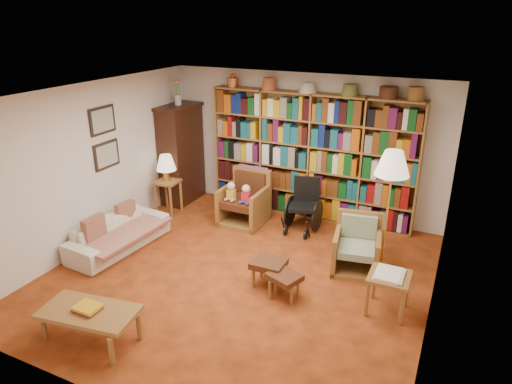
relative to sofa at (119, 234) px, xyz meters
The scene contains 23 objects.
floor 2.07m from the sofa, ahead, with size 5.00×5.00×0.00m, color #AA451A.
ceiling 3.05m from the sofa, ahead, with size 5.00×5.00×0.00m, color white.
wall_back 3.46m from the sofa, 51.73° to the left, with size 5.00×5.00×0.00m, color silver.
wall_front 3.31m from the sofa, 49.51° to the right, with size 5.00×5.00×0.00m, color silver.
wall_left 1.11m from the sofa, 167.61° to the left, with size 5.00×5.00×0.00m, color silver.
wall_right 4.66m from the sofa, ahead, with size 5.00×5.00×0.00m, color silver.
bookshelf 3.44m from the sofa, 47.18° to the left, with size 3.60×0.30×2.42m.
curio_cabinet 2.23m from the sofa, 95.58° to the left, with size 0.50×0.95×2.40m.
framed_pictures 1.50m from the sofa, 137.03° to the left, with size 0.03×0.52×0.97m.
sofa is the anchor object (origin of this frame).
sofa_throw 0.08m from the sofa, ahead, with size 0.81×1.51×0.04m, color beige.
cushion_left 0.43m from the sofa, 110.38° to the left, with size 0.11×0.35×0.35m, color maroon.
cushion_right 0.43m from the sofa, 110.38° to the right, with size 0.12×0.37×0.37m, color maroon.
side_table_lamp 1.48m from the sofa, 93.91° to the left, with size 0.42×0.42×0.62m.
table_lamp 1.62m from the sofa, 93.91° to the left, with size 0.35×0.35×0.48m.
armchair_leather 2.20m from the sofa, 52.39° to the left, with size 0.73×0.78×0.93m.
armchair_sage 3.63m from the sofa, 16.02° to the left, with size 0.75×0.77×0.80m.
wheelchair 3.01m from the sofa, 38.55° to the left, with size 0.54×0.72×0.89m.
floor_lamp 4.18m from the sofa, 16.67° to the left, with size 0.46×0.46×1.75m.
side_table_papers 4.07m from the sofa, ahead, with size 0.49×0.49×0.54m.
footstool_a 2.52m from the sofa, ahead, with size 0.44×0.37×0.37m.
footstool_b 2.82m from the sofa, ahead, with size 0.49×0.45×0.33m.
coffee_table 2.15m from the sofa, 57.07° to the right, with size 1.14×0.69×0.44m.
Camera 1 is at (2.58, -4.90, 3.43)m, focal length 32.00 mm.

